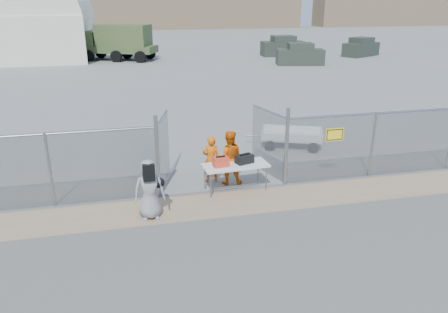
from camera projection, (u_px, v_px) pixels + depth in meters
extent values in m
plane|color=#535252|center=(241.00, 219.00, 11.78)|extent=(160.00, 160.00, 0.00)
cube|color=gray|center=(146.00, 50.00, 50.24)|extent=(160.00, 80.00, 0.01)
cube|color=#9B7E62|center=(232.00, 203.00, 12.70)|extent=(44.00, 1.60, 0.01)
cube|color=#EC4429|center=(221.00, 162.00, 13.12)|extent=(0.49, 0.35, 0.29)
cube|color=black|center=(244.00, 159.00, 13.38)|extent=(0.61, 0.47, 0.26)
imported|color=#E15F0B|center=(211.00, 159.00, 13.98)|extent=(0.59, 0.42, 1.53)
imported|color=#E15F0B|center=(229.00, 158.00, 13.78)|extent=(0.97, 0.82, 1.76)
imported|color=gray|center=(149.00, 189.00, 11.61)|extent=(0.83, 0.55, 1.67)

